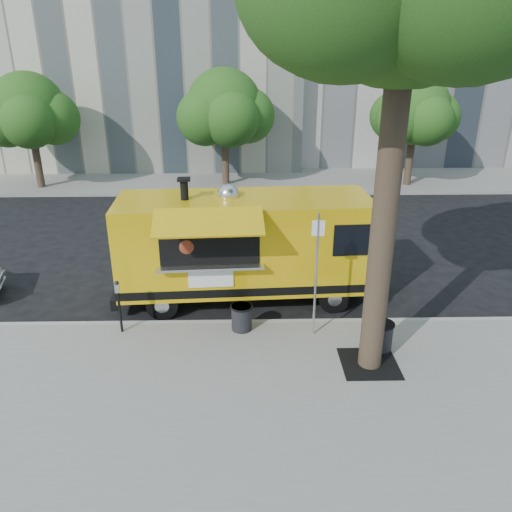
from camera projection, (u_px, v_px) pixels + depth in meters
The scene contains 13 objects.
ground at pixel (247, 308), 13.28m from camera, with size 120.00×120.00×0.00m, color black.
sidewalk at pixel (248, 405), 9.56m from camera, with size 60.00×6.00×0.15m, color gray.
curb at pixel (248, 324), 12.39m from camera, with size 60.00×0.14×0.16m, color #999993.
far_sidewalk at pixel (246, 181), 25.71m from camera, with size 60.00×5.00×0.15m, color gray.
tree_well at pixel (369, 364), 10.69m from camera, with size 1.20×1.20×0.02m, color black.
far_tree_a at pixel (29, 110), 22.98m from camera, with size 3.42×3.42×5.36m.
far_tree_b at pixel (224, 107), 23.51m from camera, with size 3.60×3.60×5.50m.
far_tree_c at pixel (415, 110), 23.45m from camera, with size 3.24×3.24×5.21m.
sign_post at pixel (316, 268), 11.17m from camera, with size 0.28×0.06×3.00m.
parking_meter at pixel (119, 300), 11.60m from camera, with size 0.11×0.11×1.33m.
food_truck at pixel (244, 245), 13.19m from camera, with size 6.99×3.48×3.39m.
trash_bin_left at pixel (242, 317), 11.89m from camera, with size 0.53×0.53×0.63m.
trash_bin_right at pixel (381, 335), 11.11m from camera, with size 0.54×0.54×0.65m.
Camera 1 is at (-0.02, -11.72, 6.40)m, focal length 35.00 mm.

